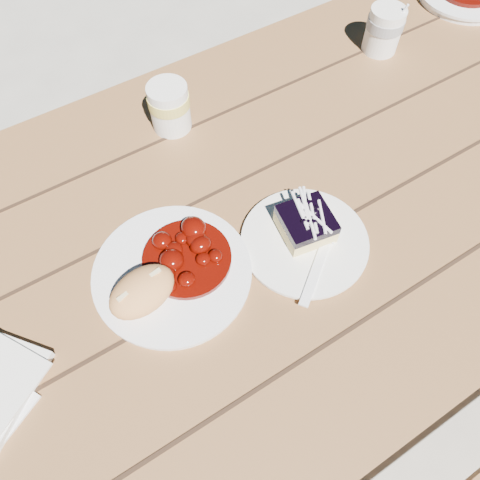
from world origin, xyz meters
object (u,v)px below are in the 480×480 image
dessert_plate (304,242)px  blueberry_cake (306,223)px  picnic_table (330,220)px  main_plate (173,274)px  coffee_cup (384,30)px  second_cup (170,107)px  bread_roll (142,292)px

dessert_plate → blueberry_cake: size_ratio=2.22×
picnic_table → main_plate: (-0.36, -0.02, 0.17)m
blueberry_cake → coffee_cup: size_ratio=0.98×
second_cup → coffee_cup: bearing=-4.0°
picnic_table → second_cup: (-0.21, 0.26, 0.21)m
blueberry_cake → coffee_cup: (0.42, 0.30, 0.01)m
dessert_plate → main_plate: bearing=163.9°
bread_roll → blueberry_cake: bearing=-5.3°
picnic_table → main_plate: bearing=-176.1°
main_plate → blueberry_cake: (0.22, -0.05, 0.02)m
main_plate → bread_roll: (-0.06, -0.02, 0.03)m
bread_roll → blueberry_cake: 0.28m
main_plate → second_cup: second_cup is taller
dessert_plate → picnic_table: bearing=29.2°
dessert_plate → coffee_cup: size_ratio=2.18×
main_plate → coffee_cup: coffee_cup is taller
bread_roll → second_cup: size_ratio=1.12×
picnic_table → blueberry_cake: size_ratio=22.16×
bread_roll → main_plate: bearing=20.0°
coffee_cup → second_cup: size_ratio=1.00×
main_plate → second_cup: (0.15, 0.29, 0.04)m
picnic_table → bread_roll: (-0.42, -0.04, 0.20)m
main_plate → coffee_cup: size_ratio=2.60×
bread_roll → dessert_plate: (0.26, -0.04, -0.04)m
second_cup → main_plate: bearing=-117.6°
blueberry_cake → main_plate: bearing=178.2°
blueberry_cake → dessert_plate: bearing=-113.9°
second_cup → blueberry_cake: bearing=-78.4°
dessert_plate → coffee_cup: coffee_cup is taller
blueberry_cake → second_cup: bearing=111.4°
coffee_cup → second_cup: 0.49m
bread_roll → dessert_plate: 0.27m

